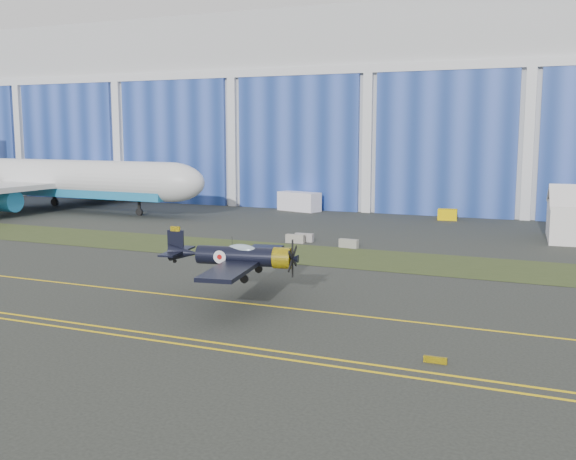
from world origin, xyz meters
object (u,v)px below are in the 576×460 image
at_px(warbird, 236,256).
at_px(shipping_container, 299,201).
at_px(tug, 447,215).
at_px(jetliner, 45,138).

relative_size(warbird, shipping_container, 2.21).
xyz_separation_m(shipping_container, tug, (22.25, -1.94, -0.67)).
relative_size(warbird, tug, 5.70).
distance_m(warbird, tug, 50.44).
distance_m(warbird, shipping_container, 54.64).
bearing_deg(shipping_container, jetliner, -142.56).
relative_size(warbird, jetliner, 0.22).
bearing_deg(tug, warbird, -103.43).
height_order(jetliner, shipping_container, jetliner).
distance_m(shipping_container, tug, 22.35).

